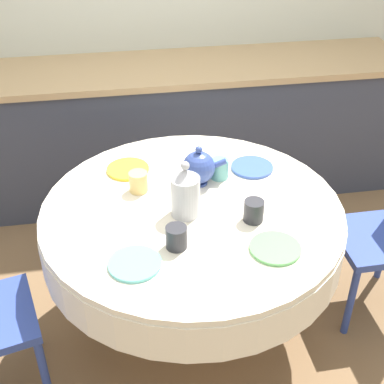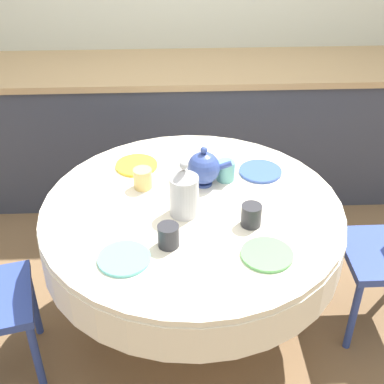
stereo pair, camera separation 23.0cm
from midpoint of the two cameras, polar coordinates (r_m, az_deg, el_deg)
ground_plane at (r=2.85m, az=2.38°, el=-14.08°), size 12.00×12.00×0.00m
kitchen_counter at (r=3.63m, az=0.93°, el=6.67°), size 3.24×0.64×0.90m
dining_table at (r=2.42m, az=2.73°, el=-4.07°), size 1.34×1.34×0.76m
plate_near_left at (r=2.07m, az=-4.11°, el=-7.23°), size 0.21×0.21×0.01m
cup_near_left at (r=2.11m, az=0.58°, el=-4.81°), size 0.09×0.09×0.10m
plate_near_right at (r=2.12m, az=11.10°, el=-6.68°), size 0.21×0.21×0.01m
cup_near_right at (r=2.24m, az=9.27°, el=-2.57°), size 0.09×0.09×0.10m
plate_far_left at (r=2.63m, az=-3.45°, el=2.78°), size 0.21×0.21×0.01m
cup_far_left at (r=2.45m, az=-2.61°, el=1.36°), size 0.09×0.09×0.10m
plate_far_right at (r=2.61m, az=9.82°, el=2.10°), size 0.21×0.21×0.01m
cup_far_right at (r=2.52m, az=6.23°, el=2.20°), size 0.09×0.09×0.10m
coffee_carafe at (r=2.24m, az=2.06°, el=-0.09°), size 0.12×0.12×0.26m
teapot at (r=2.45m, az=3.97°, el=2.50°), size 0.21×0.15×0.20m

